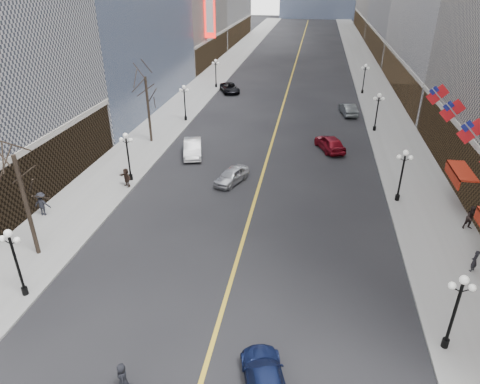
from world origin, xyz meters
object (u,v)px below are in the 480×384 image
at_px(car_nb_mid, 193,148).
at_px(streetlamp_east_2, 377,108).
at_px(car_sb_far, 348,109).
at_px(streetlamp_east_1, 402,170).
at_px(streetlamp_east_3, 364,76).
at_px(car_sb_near, 265,380).
at_px(car_nb_near, 232,176).
at_px(streetlamp_west_1, 128,152).
at_px(streetlamp_east_0, 457,305).
at_px(streetlamp_west_2, 185,99).
at_px(streetlamp_west_3, 216,70).
at_px(streetlamp_west_0, 15,256).
at_px(car_sb_mid, 330,143).
at_px(car_nb_far, 230,88).
at_px(ped_ne_corner, 474,261).

bearing_deg(car_nb_mid, streetlamp_east_2, 14.68).
relative_size(car_nb_mid, car_sb_far, 1.09).
height_order(streetlamp_east_1, streetlamp_east_3, same).
height_order(car_sb_near, car_sb_far, car_sb_far).
bearing_deg(streetlamp_east_3, streetlamp_east_2, -90.00).
bearing_deg(car_nb_near, car_sb_far, 85.67).
bearing_deg(car_sb_near, streetlamp_west_1, -70.08).
bearing_deg(car_sb_far, streetlamp_east_0, 83.57).
relative_size(streetlamp_west_2, streetlamp_west_3, 1.00).
bearing_deg(streetlamp_west_0, car_sb_mid, 55.96).
distance_m(streetlamp_west_1, streetlamp_west_2, 18.00).
bearing_deg(streetlamp_west_1, streetlamp_east_0, -34.14).
distance_m(streetlamp_east_2, streetlamp_east_3, 18.00).
height_order(car_nb_near, car_nb_far, car_nb_far).
distance_m(streetlamp_east_1, streetlamp_west_1, 23.60).
distance_m(car_nb_far, car_sb_near, 54.84).
distance_m(streetlamp_west_2, car_nb_far, 15.91).
height_order(streetlamp_west_1, car_nb_mid, streetlamp_west_1).
bearing_deg(ped_ne_corner, streetlamp_west_3, -103.95).
height_order(streetlamp_east_1, car_sb_near, streetlamp_east_1).
xyz_separation_m(car_nb_near, car_sb_near, (5.60, -21.22, -0.04)).
bearing_deg(streetlamp_east_2, streetlamp_east_0, -90.00).
distance_m(streetlamp_east_3, car_sb_far, 12.13).
height_order(streetlamp_east_3, car_nb_mid, streetlamp_east_3).
relative_size(streetlamp_west_0, car_nb_mid, 0.90).
height_order(car_nb_far, car_sb_mid, car_sb_mid).
bearing_deg(streetlamp_east_0, streetlamp_west_0, 180.00).
relative_size(streetlamp_west_1, car_sb_near, 0.98).
distance_m(streetlamp_east_1, car_sb_mid, 12.34).
bearing_deg(car_sb_far, car_sb_near, 71.94).
height_order(streetlamp_east_3, streetlamp_west_3, same).
relative_size(car_nb_near, car_sb_far, 0.91).
relative_size(car_nb_near, car_nb_mid, 0.83).
relative_size(streetlamp_east_1, car_sb_near, 0.98).
bearing_deg(streetlamp_east_2, car_nb_far, 143.29).
bearing_deg(streetlamp_west_2, ped_ne_corner, -45.23).
relative_size(streetlamp_east_0, streetlamp_east_3, 1.00).
xyz_separation_m(streetlamp_east_3, car_sb_near, (-8.78, -56.00, -2.23)).
bearing_deg(streetlamp_east_1, streetlamp_east_2, 90.00).
xyz_separation_m(streetlamp_east_0, streetlamp_east_1, (0.00, 16.00, 0.00)).
distance_m(streetlamp_east_3, car_sb_mid, 25.78).
distance_m(streetlamp_east_0, streetlamp_west_0, 23.60).
distance_m(car_nb_near, car_nb_mid, 7.77).
bearing_deg(streetlamp_east_2, streetlamp_west_3, 142.67).
bearing_deg(ped_ne_corner, streetlamp_east_0, 19.77).
relative_size(streetlamp_east_0, streetlamp_east_2, 1.00).
bearing_deg(car_nb_near, car_sb_mid, 69.46).
bearing_deg(streetlamp_east_3, streetlamp_east_1, -90.00).
distance_m(streetlamp_east_0, car_sb_near, 9.90).
height_order(streetlamp_east_1, car_nb_mid, streetlamp_east_1).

